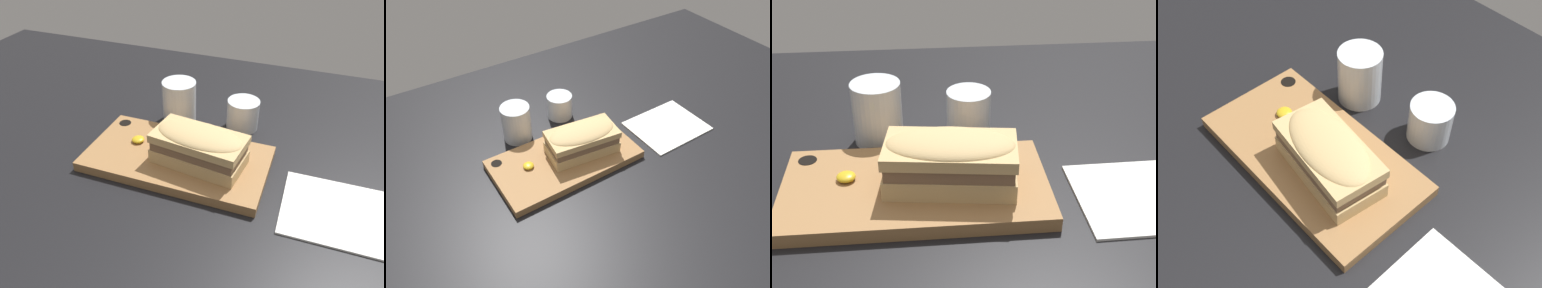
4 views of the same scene
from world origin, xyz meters
TOP-DOWN VIEW (x-y plane):
  - dining_table at (0.00, 0.00)cm, footprint 186.18×113.60cm
  - serving_board at (-6.16, 0.69)cm, footprint 37.03×19.46cm
  - sandwich at (-1.15, 0.43)cm, footprint 18.78×11.24cm
  - mustard_dollop at (-15.66, 2.10)cm, footprint 2.68×2.68cm
  - water_glass at (-11.80, 16.26)cm, footprint 7.91×7.91cm
  - wine_glass at (3.12, 18.49)cm, footprint 7.39×7.39cm
  - napkin at (26.42, -2.90)cm, footprint 20.73×16.93cm

SIDE VIEW (x-z plane):
  - dining_table at x=0.00cm, z-range 0.00..2.00cm
  - napkin at x=26.42cm, z-range 2.00..2.40cm
  - serving_board at x=-6.16cm, z-range 1.98..4.09cm
  - mustard_dollop at x=-15.66cm, z-range 4.06..5.14cm
  - wine_glass at x=3.12cm, z-range 1.77..8.79cm
  - water_glass at x=-11.80cm, z-range 1.33..11.51cm
  - sandwich at x=-1.15cm, z-range 4.35..11.82cm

